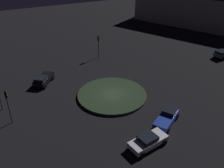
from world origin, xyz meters
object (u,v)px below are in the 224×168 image
object	(u,v)px
car_black	(43,79)
car_blue	(167,117)
traffic_light_south	(98,42)
car_grey	(224,53)
car_white	(148,141)
traffic_light_east	(7,101)
store_building	(218,9)

from	to	relation	value
car_black	car_blue	bearing A→B (deg)	-106.11
traffic_light_south	car_grey	bearing A→B (deg)	79.81
car_black	car_white	world-z (taller)	car_black
car_blue	traffic_light_east	xyz separation A→B (m)	(16.68, -7.79, 2.39)
car_grey	car_blue	bearing A→B (deg)	-155.20
car_black	store_building	world-z (taller)	store_building
traffic_light_east	traffic_light_south	distance (m)	21.26
car_blue	traffic_light_east	distance (m)	18.57
traffic_light_east	store_building	bearing A→B (deg)	19.72
traffic_light_east	store_building	xyz separation A→B (m)	(-51.15, -19.39, 0.89)
car_black	store_building	distance (m)	47.31
traffic_light_south	car_white	bearing A→B (deg)	4.66
car_black	car_blue	world-z (taller)	car_blue
car_black	car_white	xyz separation A→B (m)	(-7.06, 18.03, -0.03)
car_blue	car_grey	bearing A→B (deg)	174.94
car_black	car_blue	distance (m)	19.23
car_blue	traffic_light_east	world-z (taller)	traffic_light_east
car_grey	store_building	xyz separation A→B (m)	(-13.58, -15.99, 3.27)
car_blue	traffic_light_east	bearing A→B (deg)	-58.27
traffic_light_east	car_blue	bearing A→B (deg)	-26.07
car_blue	store_building	distance (m)	44.02
car_grey	traffic_light_south	xyz separation A→B (m)	(20.89, -9.77, 2.20)
car_grey	car_blue	size ratio (longest dim) A/B	0.90
car_grey	store_building	distance (m)	21.23
traffic_light_east	car_black	bearing A→B (deg)	54.20
car_white	traffic_light_east	xyz separation A→B (m)	(12.47, -10.24, 2.42)
car_white	traffic_light_east	bearing A→B (deg)	-49.31
car_white	car_blue	size ratio (longest dim) A/B	0.99
car_grey	traffic_light_east	size ratio (longest dim) A/B	0.93
car_grey	car_black	size ratio (longest dim) A/B	1.00
store_building	car_grey	bearing A→B (deg)	110.75
car_black	traffic_light_east	size ratio (longest dim) A/B	0.94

